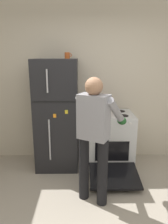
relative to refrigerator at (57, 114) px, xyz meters
The scene contains 6 objects.
kitchen_wall_back 0.75m from the refrigerator, 39.21° to the left, with size 6.00×0.10×2.70m, color beige.
refrigerator is the anchor object (origin of this frame).
stove_range 0.99m from the refrigerator, ahead, with size 0.76×1.22×0.91m.
person_cook 1.11m from the refrigerator, 59.33° to the right, with size 0.68×0.74×1.60m.
red_pot 0.72m from the refrigerator, ahead, with size 0.33×0.23×0.12m.
coffee_mug 0.96m from the refrigerator, 15.40° to the left, with size 0.11×0.08×0.10m.
Camera 1 is at (-0.06, -1.84, 1.83)m, focal length 34.35 mm.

